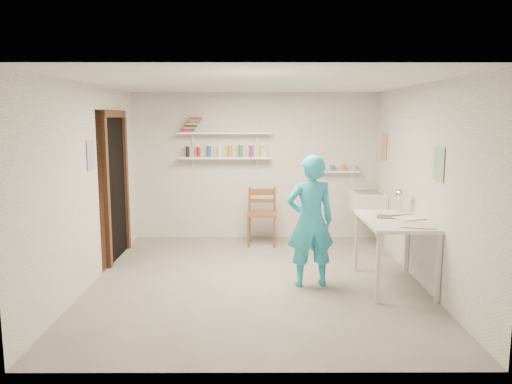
{
  "coord_description": "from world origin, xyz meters",
  "views": [
    {
      "loc": [
        -0.02,
        -5.95,
        2.01
      ],
      "look_at": [
        0.0,
        0.4,
        1.05
      ],
      "focal_mm": 35.0,
      "sensor_mm": 36.0,
      "label": 1
    }
  ],
  "objects_px": {
    "wooden_chair": "(262,214)",
    "work_table": "(394,253)",
    "wall_clock": "(312,196)",
    "belfast_sink": "(368,202)",
    "desk_lamp": "(401,194)",
    "man": "(310,221)"
  },
  "relations": [
    {
      "from": "wall_clock",
      "to": "work_table",
      "type": "relative_size",
      "value": 0.23
    },
    {
      "from": "man",
      "to": "work_table",
      "type": "xyz_separation_m",
      "value": [
        1.0,
        -0.02,
        -0.38
      ]
    },
    {
      "from": "wooden_chair",
      "to": "work_table",
      "type": "relative_size",
      "value": 0.81
    },
    {
      "from": "belfast_sink",
      "to": "wall_clock",
      "type": "distance_m",
      "value": 2.01
    },
    {
      "from": "man",
      "to": "wooden_chair",
      "type": "distance_m",
      "value": 2.03
    },
    {
      "from": "wall_clock",
      "to": "belfast_sink",
      "type": "bearing_deg",
      "value": 48.21
    },
    {
      "from": "wall_clock",
      "to": "desk_lamp",
      "type": "distance_m",
      "value": 1.19
    },
    {
      "from": "wooden_chair",
      "to": "man",
      "type": "bearing_deg",
      "value": -72.34
    },
    {
      "from": "belfast_sink",
      "to": "man",
      "type": "bearing_deg",
      "value": -120.57
    },
    {
      "from": "wall_clock",
      "to": "work_table",
      "type": "bearing_deg",
      "value": -22.71
    },
    {
      "from": "man",
      "to": "wall_clock",
      "type": "xyz_separation_m",
      "value": [
        0.03,
        0.22,
        0.26
      ]
    },
    {
      "from": "belfast_sink",
      "to": "work_table",
      "type": "xyz_separation_m",
      "value": [
        -0.11,
        -1.9,
        -0.29
      ]
    },
    {
      "from": "belfast_sink",
      "to": "desk_lamp",
      "type": "relative_size",
      "value": 3.93
    },
    {
      "from": "work_table",
      "to": "desk_lamp",
      "type": "height_order",
      "value": "desk_lamp"
    },
    {
      "from": "work_table",
      "to": "wall_clock",
      "type": "bearing_deg",
      "value": 166.15
    },
    {
      "from": "man",
      "to": "wooden_chair",
      "type": "height_order",
      "value": "man"
    },
    {
      "from": "wall_clock",
      "to": "desk_lamp",
      "type": "height_order",
      "value": "wall_clock"
    },
    {
      "from": "wall_clock",
      "to": "wooden_chair",
      "type": "bearing_deg",
      "value": 99.78
    },
    {
      "from": "belfast_sink",
      "to": "wooden_chair",
      "type": "bearing_deg",
      "value": 177.93
    },
    {
      "from": "belfast_sink",
      "to": "wall_clock",
      "type": "height_order",
      "value": "wall_clock"
    },
    {
      "from": "belfast_sink",
      "to": "wall_clock",
      "type": "relative_size",
      "value": 2.12
    },
    {
      "from": "work_table",
      "to": "desk_lamp",
      "type": "relative_size",
      "value": 8.0
    }
  ]
}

